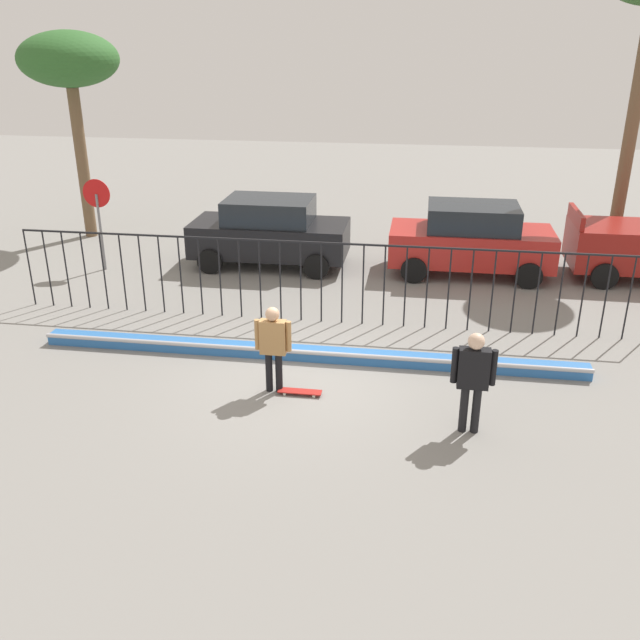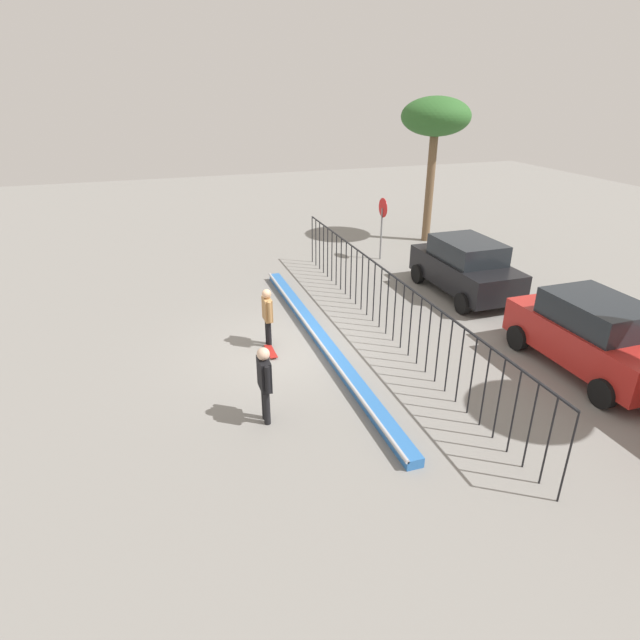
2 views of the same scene
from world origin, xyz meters
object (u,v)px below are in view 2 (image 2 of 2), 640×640
at_px(skateboard, 271,351).
at_px(parked_car_red, 592,334).
at_px(stop_sign, 382,220).
at_px(parked_car_black, 465,267).
at_px(skateboarder, 267,312).
at_px(palm_tree_short, 436,119).
at_px(camera_operator, 265,378).

distance_m(skateboard, parked_car_red, 8.14).
xyz_separation_m(skateboard, stop_sign, (-6.60, 6.23, 1.56)).
relative_size(skateboard, parked_car_black, 0.19).
xyz_separation_m(parked_car_red, stop_sign, (-9.94, -1.14, 0.64)).
xyz_separation_m(skateboarder, palm_tree_short, (-8.05, 9.32, 4.23)).
relative_size(camera_operator, parked_car_red, 0.41).
bearing_deg(stop_sign, skateboarder, -45.21).
xyz_separation_m(camera_operator, parked_car_red, (0.37, 8.17, -0.09)).
bearing_deg(skateboarder, skateboard, 5.53).
bearing_deg(skateboard, skateboarder, 151.46).
height_order(parked_car_red, stop_sign, stop_sign).
bearing_deg(parked_car_red, palm_tree_short, 171.69).
distance_m(stop_sign, palm_tree_short, 5.17).
bearing_deg(camera_operator, stop_sign, -35.46).
relative_size(skateboarder, stop_sign, 0.66).
xyz_separation_m(stop_sign, palm_tree_short, (-1.93, 3.15, 3.61)).
relative_size(parked_car_black, stop_sign, 1.72).
height_order(skateboard, parked_car_black, parked_car_black).
bearing_deg(parked_car_red, camera_operator, -91.27).
distance_m(skateboarder, skateboard, 1.05).
height_order(stop_sign, palm_tree_short, palm_tree_short).
height_order(skateboarder, camera_operator, camera_operator).
relative_size(parked_car_black, palm_tree_short, 0.70).
bearing_deg(palm_tree_short, skateboarder, -49.20).
height_order(skateboarder, parked_car_red, parked_car_red).
relative_size(skateboarder, camera_operator, 0.94).
xyz_separation_m(skateboard, palm_tree_short, (-8.53, 9.38, 5.17)).
bearing_deg(parked_car_black, camera_operator, -61.16).
xyz_separation_m(parked_car_black, parked_car_red, (5.49, 0.08, 0.00)).
bearing_deg(skateboard, camera_operator, -36.24).
distance_m(skateboarder, parked_car_red, 8.25).
bearing_deg(palm_tree_short, parked_car_red, -9.63).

